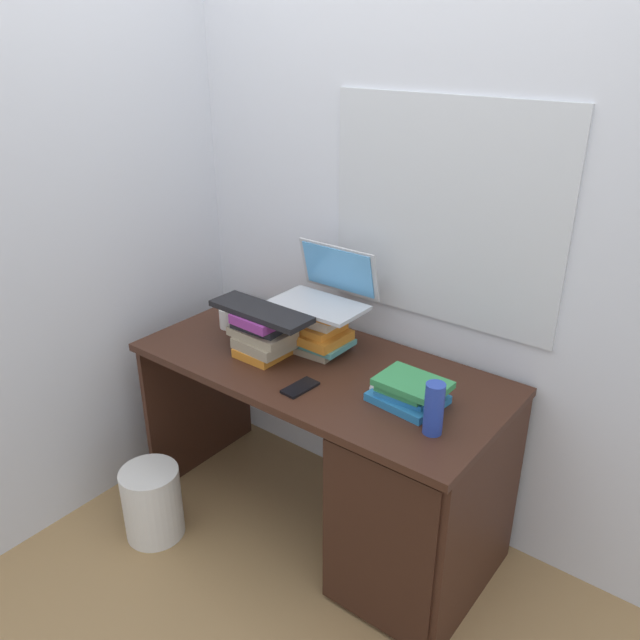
# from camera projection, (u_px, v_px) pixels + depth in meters

# --- Properties ---
(ground_plane) EXTENTS (6.00, 6.00, 0.00)m
(ground_plane) POSITION_uv_depth(u_px,v_px,m) (320.00, 520.00, 2.71)
(ground_plane) COLOR #9E7A4C
(wall_back) EXTENTS (6.00, 0.06, 2.60)m
(wall_back) POSITION_uv_depth(u_px,v_px,m) (381.00, 200.00, 2.44)
(wall_back) COLOR silver
(wall_back) RESTS_ON ground
(wall_left) EXTENTS (0.05, 6.00, 2.60)m
(wall_left) POSITION_uv_depth(u_px,v_px,m) (149.00, 185.00, 2.67)
(wall_left) COLOR silver
(wall_left) RESTS_ON ground
(desk) EXTENTS (1.42, 0.66, 0.75)m
(desk) POSITION_uv_depth(u_px,v_px,m) (394.00, 479.00, 2.32)
(desk) COLOR #381E14
(desk) RESTS_ON ground
(book_stack_tall) EXTENTS (0.25, 0.20, 0.18)m
(book_stack_tall) POSITION_uv_depth(u_px,v_px,m) (317.00, 331.00, 2.48)
(book_stack_tall) COLOR gray
(book_stack_tall) RESTS_ON desk
(book_stack_keyboard_riser) EXTENTS (0.24, 0.19, 0.17)m
(book_stack_keyboard_riser) POSITION_uv_depth(u_px,v_px,m) (263.00, 335.00, 2.44)
(book_stack_keyboard_riser) COLOR orange
(book_stack_keyboard_riser) RESTS_ON desk
(book_stack_side) EXTENTS (0.26, 0.21, 0.09)m
(book_stack_side) POSITION_uv_depth(u_px,v_px,m) (409.00, 391.00, 2.14)
(book_stack_side) COLOR #2672B2
(book_stack_side) RESTS_ON desk
(laptop) EXTENTS (0.35, 0.26, 0.22)m
(laptop) POSITION_uv_depth(u_px,v_px,m) (327.00, 290.00, 2.46)
(laptop) COLOR #B7BABF
(laptop) RESTS_ON book_stack_tall
(keyboard) EXTENTS (0.42, 0.15, 0.02)m
(keyboard) POSITION_uv_depth(u_px,v_px,m) (261.00, 311.00, 2.39)
(keyboard) COLOR black
(keyboard) RESTS_ON book_stack_keyboard_riser
(computer_mouse) EXTENTS (0.06, 0.10, 0.04)m
(computer_mouse) POSITION_uv_depth(u_px,v_px,m) (380.00, 386.00, 2.22)
(computer_mouse) COLOR #A5A8AD
(computer_mouse) RESTS_ON desk
(mug) EXTENTS (0.11, 0.08, 0.09)m
(mug) POSITION_uv_depth(u_px,v_px,m) (229.00, 318.00, 2.68)
(mug) COLOR white
(mug) RESTS_ON desk
(water_bottle) EXTENTS (0.06, 0.06, 0.17)m
(water_bottle) POSITION_uv_depth(u_px,v_px,m) (434.00, 409.00, 1.96)
(water_bottle) COLOR #263FA5
(water_bottle) RESTS_ON desk
(cell_phone) EXTENTS (0.08, 0.14, 0.01)m
(cell_phone) POSITION_uv_depth(u_px,v_px,m) (300.00, 388.00, 2.24)
(cell_phone) COLOR black
(cell_phone) RESTS_ON desk
(wastebasket) EXTENTS (0.23, 0.23, 0.31)m
(wastebasket) POSITION_uv_depth(u_px,v_px,m) (152.00, 503.00, 2.58)
(wastebasket) COLOR silver
(wastebasket) RESTS_ON ground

